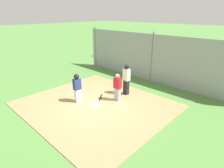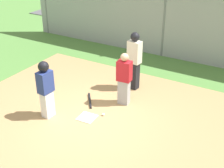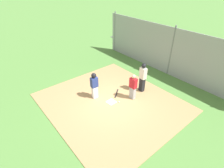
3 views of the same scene
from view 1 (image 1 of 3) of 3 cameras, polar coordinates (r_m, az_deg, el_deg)
name	(u,v)px [view 1 (image 1 of 3)]	position (r m, az deg, el deg)	size (l,w,h in m)	color
ground_plane	(96,105)	(9.74, -5.02, -6.44)	(140.00, 140.00, 0.00)	#51843D
dirt_infield	(96,105)	(9.74, -5.02, -6.36)	(7.20, 6.40, 0.03)	#A88456
home_plate	(96,104)	(9.72, -5.03, -6.23)	(0.44, 0.44, 0.02)	white
catcher	(117,87)	(9.84, 1.69, -0.92)	(0.40, 0.29, 1.51)	#9E9EA3
umpire	(126,79)	(10.56, 4.46, 1.62)	(0.41, 0.31, 1.79)	black
runner	(77,86)	(9.80, -10.69, -0.75)	(0.28, 0.39, 1.56)	silver
baseball_bat	(101,97)	(10.43, -3.48, -4.07)	(0.06, 0.06, 0.82)	black
baseball	(104,104)	(9.68, -2.43, -6.11)	(0.07, 0.07, 0.07)	white
backstop_fence	(152,58)	(12.91, 12.13, 7.78)	(12.00, 0.10, 3.35)	#93999E
parking_lot	(180,67)	(17.42, 20.15, 5.03)	(18.00, 5.20, 0.04)	#515156
parked_car_green	(221,67)	(16.27, 30.54, 4.43)	(4.43, 2.42, 1.28)	#235B38
parked_car_white	(127,51)	(19.96, 4.50, 9.97)	(4.35, 2.20, 1.28)	silver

